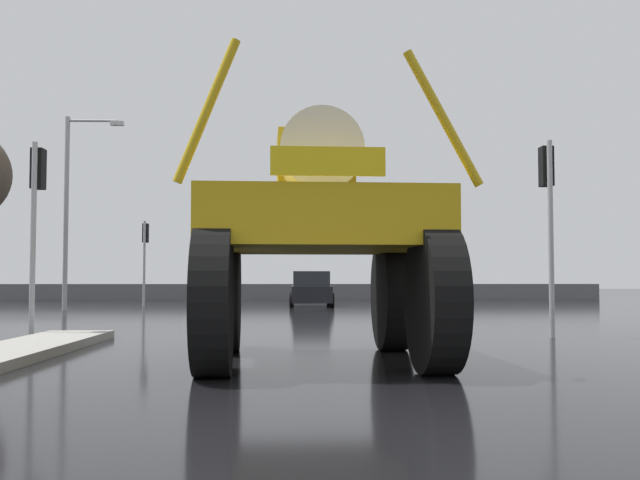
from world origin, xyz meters
name	(u,v)px	position (x,y,z in m)	size (l,w,h in m)	color
ground_plane	(305,316)	(0.00, 18.00, 0.00)	(120.00, 120.00, 0.00)	black
median_island	(16,351)	(-4.68, 6.05, 0.07)	(1.31, 7.20, 0.15)	#9E9B93
oversize_sprayer	(317,239)	(0.04, 5.17, 1.81)	(3.92, 5.27, 4.23)	black
sedan_ahead	(311,290)	(0.34, 26.70, 0.71)	(1.90, 4.11, 1.52)	black
traffic_signal_near_left	(37,196)	(-5.61, 9.50, 2.92)	(0.24, 0.54, 4.00)	#A8AAAF
traffic_signal_near_right	(548,194)	(5.00, 9.50, 2.99)	(0.24, 0.54, 4.10)	#A8AAAF
traffic_signal_far_left	(145,244)	(-7.00, 27.12, 2.73)	(0.24, 0.55, 3.74)	#A8AAAF
streetlight_far_left	(71,200)	(-8.94, 22.75, 4.21)	(2.24, 0.24, 7.45)	#A8AAAF
roadside_barrier	(302,292)	(0.00, 34.99, 0.45)	(32.98, 0.24, 0.90)	#59595B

